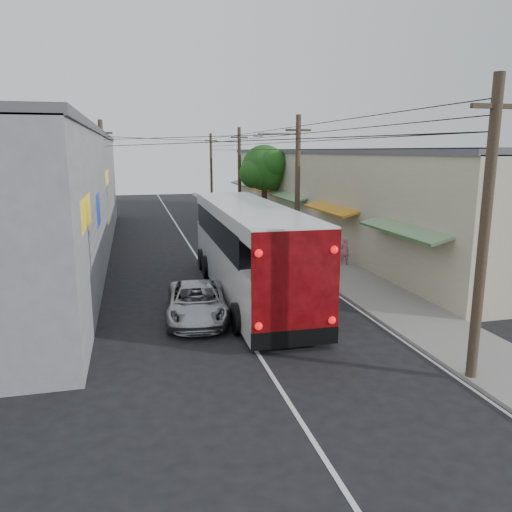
{
  "coord_description": "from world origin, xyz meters",
  "views": [
    {
      "loc": [
        -3.54,
        -12.84,
        6.14
      ],
      "look_at": [
        1.38,
        6.94,
        1.82
      ],
      "focal_mm": 35.0,
      "sensor_mm": 36.0,
      "label": 1
    }
  ],
  "objects_px": {
    "parked_car_far": "(224,218)",
    "pedestrian_far": "(322,261)",
    "parked_suv": "(270,245)",
    "coach_bus": "(248,248)",
    "jeepney": "(197,302)",
    "parked_car_mid": "(250,228)",
    "pedestrian_near": "(344,251)"
  },
  "relations": [
    {
      "from": "parked_car_far",
      "to": "pedestrian_far",
      "type": "distance_m",
      "value": 18.05
    },
    {
      "from": "parked_car_mid",
      "to": "jeepney",
      "type": "bearing_deg",
      "value": -109.3
    },
    {
      "from": "pedestrian_far",
      "to": "coach_bus",
      "type": "bearing_deg",
      "value": 10.53
    },
    {
      "from": "parked_suv",
      "to": "coach_bus",
      "type": "bearing_deg",
      "value": -118.29
    },
    {
      "from": "coach_bus",
      "to": "parked_car_far",
      "type": "distance_m",
      "value": 20.09
    },
    {
      "from": "parked_car_far",
      "to": "jeepney",
      "type": "bearing_deg",
      "value": -109.23
    },
    {
      "from": "jeepney",
      "to": "coach_bus",
      "type": "bearing_deg",
      "value": 53.66
    },
    {
      "from": "parked_suv",
      "to": "pedestrian_far",
      "type": "distance_m",
      "value": 5.15
    },
    {
      "from": "parked_car_mid",
      "to": "pedestrian_far",
      "type": "bearing_deg",
      "value": -85.89
    },
    {
      "from": "pedestrian_far",
      "to": "parked_car_mid",
      "type": "bearing_deg",
      "value": -100.04
    },
    {
      "from": "coach_bus",
      "to": "parked_suv",
      "type": "bearing_deg",
      "value": 67.61
    },
    {
      "from": "coach_bus",
      "to": "parked_car_far",
      "type": "xyz_separation_m",
      "value": [
        2.6,
        19.88,
        -1.33
      ]
    },
    {
      "from": "pedestrian_near",
      "to": "pedestrian_far",
      "type": "relative_size",
      "value": 1.06
    },
    {
      "from": "coach_bus",
      "to": "parked_car_far",
      "type": "height_order",
      "value": "coach_bus"
    },
    {
      "from": "coach_bus",
      "to": "pedestrian_far",
      "type": "xyz_separation_m",
      "value": [
        4.2,
        1.9,
        -1.2
      ]
    },
    {
      "from": "pedestrian_far",
      "to": "jeepney",
      "type": "bearing_deg",
      "value": 21.17
    },
    {
      "from": "parked_car_far",
      "to": "pedestrian_far",
      "type": "bearing_deg",
      "value": -91.26
    },
    {
      "from": "jeepney",
      "to": "parked_car_mid",
      "type": "height_order",
      "value": "parked_car_mid"
    },
    {
      "from": "coach_bus",
      "to": "pedestrian_near",
      "type": "relative_size",
      "value": 9.17
    },
    {
      "from": "parked_car_far",
      "to": "parked_car_mid",
      "type": "bearing_deg",
      "value": -88.62
    },
    {
      "from": "parked_suv",
      "to": "parked_car_mid",
      "type": "xyz_separation_m",
      "value": [
        0.46,
        7.09,
        -0.03
      ]
    },
    {
      "from": "parked_car_mid",
      "to": "coach_bus",
      "type": "bearing_deg",
      "value": -103.35
    },
    {
      "from": "coach_bus",
      "to": "pedestrian_near",
      "type": "bearing_deg",
      "value": 31.99
    },
    {
      "from": "coach_bus",
      "to": "pedestrian_near",
      "type": "distance_m",
      "value": 7.32
    },
    {
      "from": "parked_car_mid",
      "to": "pedestrian_near",
      "type": "xyz_separation_m",
      "value": [
        2.78,
        -10.23,
        0.14
      ]
    },
    {
      "from": "jeepney",
      "to": "parked_car_far",
      "type": "xyz_separation_m",
      "value": [
        5.2,
        22.74,
        0.03
      ]
    },
    {
      "from": "parked_car_far",
      "to": "pedestrian_near",
      "type": "xyz_separation_m",
      "value": [
        3.58,
        -16.12,
        0.17
      ]
    },
    {
      "from": "coach_bus",
      "to": "parked_car_far",
      "type": "bearing_deg",
      "value": 83.28
    },
    {
      "from": "parked_suv",
      "to": "pedestrian_far",
      "type": "bearing_deg",
      "value": -81.05
    },
    {
      "from": "parked_suv",
      "to": "parked_car_mid",
      "type": "relative_size",
      "value": 1.23
    },
    {
      "from": "jeepney",
      "to": "parked_car_mid",
      "type": "bearing_deg",
      "value": 76.33
    },
    {
      "from": "coach_bus",
      "to": "pedestrian_near",
      "type": "xyz_separation_m",
      "value": [
        6.18,
        3.75,
        -1.16
      ]
    }
  ]
}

